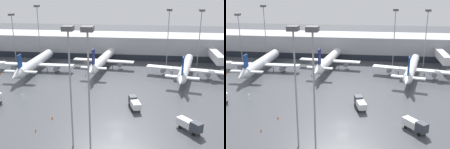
{
  "view_description": "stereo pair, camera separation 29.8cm",
  "coord_description": "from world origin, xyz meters",
  "views": [
    {
      "loc": [
        5.24,
        -53.15,
        28.12
      ],
      "look_at": [
        -4.12,
        25.65,
        3.0
      ],
      "focal_mm": 45.0,
      "sensor_mm": 36.0,
      "label": 1
    },
    {
      "loc": [
        5.53,
        -53.11,
        28.12
      ],
      "look_at": [
        -4.12,
        25.65,
        3.0
      ],
      "focal_mm": 45.0,
      "sensor_mm": 36.0,
      "label": 2
    }
  ],
  "objects": [
    {
      "name": "apron_light_mast_6",
      "position": [
        -7.17,
        -9.11,
        16.93
      ],
      "size": [
        1.8,
        1.8,
        22.0
      ],
      "color": "gray",
      "rests_on": "ground_plane"
    },
    {
      "name": "terminal_building",
      "position": [
        0.15,
        61.91,
        4.5
      ],
      "size": [
        160.0,
        31.67,
        9.0
      ],
      "color": "#9EA0A5",
      "rests_on": "ground_plane"
    },
    {
      "name": "traffic_cone_2",
      "position": [
        -14.53,
        1.14,
        0.33
      ],
      "size": [
        0.42,
        0.42,
        0.65
      ],
      "color": "orange",
      "rests_on": "ground_plane"
    },
    {
      "name": "service_truck_2",
      "position": [
        3.24,
        8.95,
        1.48
      ],
      "size": [
        3.35,
        5.99,
        2.56
      ],
      "rotation": [
        0.0,
        0.0,
        1.86
      ],
      "color": "silver",
      "rests_on": "ground_plane"
    },
    {
      "name": "parked_jet_3",
      "position": [
        18.46,
        35.03,
        3.09
      ],
      "size": [
        25.07,
        33.18,
        9.39
      ],
      "rotation": [
        0.0,
        0.0,
        1.35
      ],
      "color": "silver",
      "rests_on": "ground_plane"
    },
    {
      "name": "traffic_cone_0",
      "position": [
        -16.07,
        -4.76,
        0.31
      ],
      "size": [
        0.36,
        0.36,
        0.62
      ],
      "color": "orange",
      "rests_on": "ground_plane"
    },
    {
      "name": "parked_jet_0",
      "position": [
        -9.17,
        42.56,
        3.24
      ],
      "size": [
        21.91,
        36.9,
        9.57
      ],
      "rotation": [
        0.0,
        0.0,
        1.47
      ],
      "color": "white",
      "rests_on": "ground_plane"
    },
    {
      "name": "parked_jet_4",
      "position": [
        -31.93,
        36.08,
        2.84
      ],
      "size": [
        26.87,
        35.24,
        8.49
      ],
      "rotation": [
        0.0,
        0.0,
        1.57
      ],
      "color": "silver",
      "rests_on": "ground_plane"
    },
    {
      "name": "traffic_cone_3",
      "position": [
        -42.04,
        30.7,
        0.29
      ],
      "size": [
        0.41,
        0.41,
        0.57
      ],
      "color": "orange",
      "rests_on": "ground_plane"
    },
    {
      "name": "apron_light_mast_4",
      "position": [
        -3.28,
        -12.35,
        17.23
      ],
      "size": [
        1.8,
        1.8,
        22.45
      ],
      "color": "gray",
      "rests_on": "ground_plane"
    },
    {
      "name": "apron_light_mast_2",
      "position": [
        13.41,
        48.53,
        15.96
      ],
      "size": [
        1.8,
        1.8,
        20.53
      ],
      "color": "gray",
      "rests_on": "ground_plane"
    },
    {
      "name": "service_truck_0",
      "position": [
        14.81,
        -0.98,
        1.51
      ],
      "size": [
        4.94,
        5.46,
        2.63
      ],
      "rotation": [
        0.0,
        0.0,
        5.41
      ],
      "color": "silver",
      "rests_on": "ground_plane"
    },
    {
      "name": "apron_light_mast_5",
      "position": [
        -35.59,
        50.86,
        16.48
      ],
      "size": [
        1.8,
        1.8,
        21.31
      ],
      "color": "gray",
      "rests_on": "ground_plane"
    },
    {
      "name": "apron_light_mast_1",
      "position": [
        -44.95,
        48.67,
        14.42
      ],
      "size": [
        1.8,
        1.8,
        18.26
      ],
      "color": "gray",
      "rests_on": "ground_plane"
    },
    {
      "name": "ground_plane",
      "position": [
        0.0,
        0.0,
        0.0
      ],
      "size": [
        320.0,
        320.0,
        0.0
      ],
      "primitive_type": "plane",
      "color": "#424449"
    },
    {
      "name": "apron_light_mast_3",
      "position": [
        24.33,
        48.04,
        15.95
      ],
      "size": [
        1.8,
        1.8,
        20.52
      ],
      "color": "gray",
      "rests_on": "ground_plane"
    },
    {
      "name": "traffic_cone_1",
      "position": [
        -13.65,
        32.34,
        0.37
      ],
      "size": [
        0.43,
        0.43,
        0.74
      ],
      "color": "orange",
      "rests_on": "ground_plane"
    }
  ]
}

